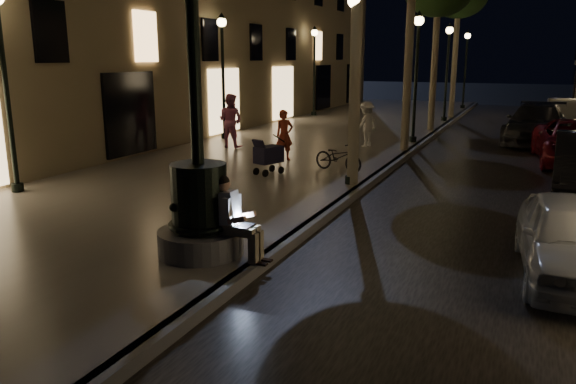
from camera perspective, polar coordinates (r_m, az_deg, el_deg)
The scene contains 21 objects.
ground at distance 21.08m, azimuth 12.79°, elevation 4.05°, with size 120.00×120.00×0.00m, color black.
cobble_lane at distance 20.75m, azimuth 20.95°, elevation 3.38°, with size 6.00×45.00×0.02m, color black.
promenade at distance 22.14m, azimuth 2.56°, elevation 5.08°, with size 8.00×45.00×0.20m, color slate.
curb_strip at distance 21.06m, azimuth 12.80°, elevation 4.32°, with size 0.25×45.00×0.20m, color #59595B.
fountain_lamppost at distance 9.12m, azimuth -9.03°, elevation -0.15°, with size 1.40×1.40×5.21m.
seated_man_laptop at distance 8.89m, azimuth -5.61°, elevation -2.40°, with size 0.98×0.33×1.35m.
lamp_curb_a at distance 14.07m, azimuth 6.69°, elevation 13.00°, with size 0.36×0.36×4.81m.
lamp_curb_b at distance 21.85m, azimuth 12.96°, elevation 12.90°, with size 0.36×0.36×4.81m.
lamp_curb_c at distance 29.75m, azimuth 15.92°, elevation 12.80°, with size 0.36×0.36×4.81m.
lamp_curb_d at distance 37.69m, azimuth 17.63°, elevation 12.73°, with size 0.36×0.36×4.81m.
lamp_left_a at distance 14.66m, azimuth -26.96°, elevation 11.68°, with size 0.36×0.36×4.81m.
lamp_left_b at distance 22.45m, azimuth -6.65°, elevation 13.15°, with size 0.36×0.36×4.81m.
lamp_left_c at distance 31.52m, azimuth 2.69°, elevation 13.30°, with size 0.36×0.36×4.81m.
stroller at distance 15.38m, azimuth -2.01°, elevation 3.80°, with size 0.69×1.08×1.10m.
car_front at distance 9.68m, azimuth 26.94°, elevation -4.22°, with size 1.50×3.73×1.27m, color #A9ADB1.
car_rear at distance 24.60m, azimuth 23.92°, elevation 6.36°, with size 2.16×5.31×1.54m, color #29292D.
car_fifth at distance 31.40m, azimuth 26.12°, elevation 7.27°, with size 1.42×4.07×1.34m, color #9C9D98.
pedestrian_red at distance 17.52m, azimuth -0.36°, elevation 5.79°, with size 0.57×0.38×1.57m, color #AE3922.
pedestrian_pink at distance 20.19m, azimuth -5.87°, elevation 7.21°, with size 0.92×0.72×1.90m, color #CB6B95.
pedestrian_white at distance 20.53m, azimuth 7.98°, elevation 6.86°, with size 1.04×0.60×1.62m, color silver.
bicycle at distance 15.92m, azimuth 5.14°, elevation 3.58°, with size 0.54×1.56×0.82m, color black.
Camera 1 is at (3.79, -5.46, 3.34)m, focal length 35.00 mm.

